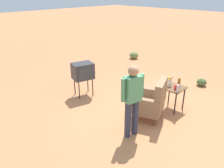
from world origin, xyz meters
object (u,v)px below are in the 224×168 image
object	(u,v)px
bottle_short_clear	(178,89)
soda_can_blue	(179,84)
side_table	(173,90)
tv_on_stand	(83,71)
person_standing	(132,97)
bottle_tall_amber	(179,84)
flower_vase	(170,81)
armchair	(151,101)
soda_can_red	(176,87)

from	to	relation	value
bottle_short_clear	soda_can_blue	bearing A→B (deg)	-156.52
side_table	tv_on_stand	size ratio (longest dim) A/B	0.63
person_standing	bottle_tall_amber	xyz separation A→B (m)	(-1.66, 0.18, -0.14)
side_table	bottle_short_clear	xyz separation A→B (m)	(0.21, 0.23, 0.20)
flower_vase	armchair	bearing A→B (deg)	-0.71
side_table	tv_on_stand	world-z (taller)	tv_on_stand
bottle_short_clear	armchair	bearing A→B (deg)	-30.28
bottle_tall_amber	soda_can_blue	bearing A→B (deg)	-156.04
side_table	tv_on_stand	bearing A→B (deg)	-64.39
armchair	bottle_tall_amber	xyz separation A→B (m)	(-0.79, 0.28, 0.30)
soda_can_red	bottle_tall_amber	xyz separation A→B (m)	(-0.07, 0.04, 0.09)
armchair	bottle_short_clear	size ratio (longest dim) A/B	5.30
side_table	armchair	bearing A→B (deg)	-8.51
soda_can_red	bottle_short_clear	distance (m)	0.16
soda_can_blue	person_standing	bearing A→B (deg)	-3.19
armchair	person_standing	bearing A→B (deg)	6.33
person_standing	bottle_tall_amber	size ratio (longest dim) A/B	5.47
soda_can_blue	bottle_tall_amber	size ratio (longest dim) A/B	0.41
armchair	bottle_tall_amber	size ratio (longest dim) A/B	3.53
person_standing	flower_vase	bearing A→B (deg)	-177.05
bottle_short_clear	bottle_tall_amber	bearing A→B (deg)	-157.01
soda_can_red	bottle_short_clear	size ratio (longest dim) A/B	0.61
side_table	flower_vase	xyz separation A→B (m)	(0.02, -0.11, 0.24)
person_standing	soda_can_blue	bearing A→B (deg)	176.81
side_table	soda_can_red	xyz separation A→B (m)	(0.11, 0.12, 0.16)
flower_vase	side_table	bearing A→B (deg)	98.78
armchair	side_table	xyz separation A→B (m)	(-0.82, 0.12, 0.05)
armchair	bottle_tall_amber	world-z (taller)	armchair
bottle_short_clear	flower_vase	distance (m)	0.40
side_table	flower_vase	distance (m)	0.27
tv_on_stand	flower_vase	size ratio (longest dim) A/B	3.89
armchair	flower_vase	xyz separation A→B (m)	(-0.80, 0.01, 0.30)
bottle_tall_amber	flower_vase	distance (m)	0.27
person_standing	bottle_tall_amber	world-z (taller)	person_standing
soda_can_blue	bottle_tall_amber	distance (m)	0.22
tv_on_stand	soda_can_blue	size ratio (longest dim) A/B	8.44
tv_on_stand	soda_can_red	xyz separation A→B (m)	(-1.03, 2.49, -0.08)
person_standing	flower_vase	size ratio (longest dim) A/B	6.19
bottle_tall_amber	armchair	bearing A→B (deg)	-19.52
tv_on_stand	soda_can_red	size ratio (longest dim) A/B	8.44
tv_on_stand	flower_vase	distance (m)	2.52
tv_on_stand	person_standing	world-z (taller)	person_standing
bottle_short_clear	person_standing	bearing A→B (deg)	-9.95
tv_on_stand	flower_vase	bearing A→B (deg)	116.36
side_table	bottle_tall_amber	bearing A→B (deg)	77.37
bottle_tall_amber	soda_can_red	bearing A→B (deg)	-26.15
side_table	bottle_tall_amber	world-z (taller)	bottle_tall_amber
side_table	person_standing	xyz separation A→B (m)	(1.69, -0.03, 0.39)
side_table	bottle_short_clear	size ratio (longest dim) A/B	3.23
side_table	bottle_tall_amber	size ratio (longest dim) A/B	2.15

